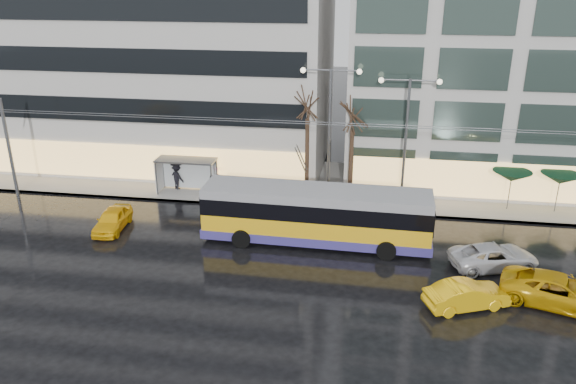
% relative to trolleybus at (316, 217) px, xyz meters
% --- Properties ---
extents(ground, '(140.00, 140.00, 0.00)m').
position_rel_trolleybus_xyz_m(ground, '(-1.87, -4.31, -1.65)').
color(ground, black).
rests_on(ground, ground).
extents(sidewalk, '(80.00, 10.00, 0.15)m').
position_rel_trolleybus_xyz_m(sidewalk, '(0.13, 9.69, -1.58)').
color(sidewalk, gray).
rests_on(sidewalk, ground).
extents(kerb, '(80.00, 0.10, 0.15)m').
position_rel_trolleybus_xyz_m(kerb, '(0.13, 4.74, -1.58)').
color(kerb, slate).
rests_on(kerb, ground).
extents(building_left, '(34.00, 14.00, 22.00)m').
position_rel_trolleybus_xyz_m(building_left, '(-17.87, 14.69, 9.50)').
color(building_left, '#B4B1AC').
rests_on(building_left, sidewalk).
extents(trolleybus, '(13.24, 5.30, 6.11)m').
position_rel_trolleybus_xyz_m(trolleybus, '(0.00, 0.00, 0.00)').
color(trolleybus, gold).
rests_on(trolleybus, ground).
extents(catenary, '(42.24, 5.12, 7.00)m').
position_rel_trolleybus_xyz_m(catenary, '(-0.87, 3.63, 2.60)').
color(catenary, '#595B60').
rests_on(catenary, ground).
extents(bus_shelter, '(4.20, 1.60, 2.51)m').
position_rel_trolleybus_xyz_m(bus_shelter, '(-10.26, 6.38, 0.31)').
color(bus_shelter, '#595B60').
rests_on(bus_shelter, sidewalk).
extents(street_lamp_near, '(3.96, 0.36, 9.03)m').
position_rel_trolleybus_xyz_m(street_lamp_near, '(0.13, 6.49, 4.34)').
color(street_lamp_near, '#595B60').
rests_on(street_lamp_near, sidewalk).
extents(street_lamp_far, '(3.96, 0.36, 8.53)m').
position_rel_trolleybus_xyz_m(street_lamp_far, '(5.13, 6.49, 4.06)').
color(street_lamp_far, '#595B60').
rests_on(street_lamp_far, sidewalk).
extents(tree_a, '(3.20, 3.20, 8.40)m').
position_rel_trolleybus_xyz_m(tree_a, '(-1.37, 6.69, 5.43)').
color(tree_a, black).
rests_on(tree_a, sidewalk).
extents(tree_b, '(3.20, 3.20, 7.70)m').
position_rel_trolleybus_xyz_m(tree_b, '(1.63, 6.89, 4.75)').
color(tree_b, black).
rests_on(tree_b, sidewalk).
extents(parasol_a, '(2.50, 2.50, 2.65)m').
position_rel_trolleybus_xyz_m(parasol_a, '(12.13, 6.69, 0.79)').
color(parasol_a, '#595B60').
rests_on(parasol_a, sidewalk).
extents(parasol_b, '(2.50, 2.50, 2.65)m').
position_rel_trolleybus_xyz_m(parasol_b, '(15.13, 6.69, 0.79)').
color(parasol_b, '#595B60').
rests_on(parasol_b, sidewalk).
extents(taxi_a, '(1.88, 3.99, 1.32)m').
position_rel_trolleybus_xyz_m(taxi_a, '(-12.60, -0.11, -0.99)').
color(taxi_a, yellow).
rests_on(taxi_a, ground).
extents(taxi_b, '(4.25, 2.83, 1.32)m').
position_rel_trolleybus_xyz_m(taxi_b, '(7.81, -5.71, -0.99)').
color(taxi_b, yellow).
rests_on(taxi_b, ground).
extents(taxi_c, '(5.86, 3.99, 1.49)m').
position_rel_trolleybus_xyz_m(taxi_c, '(12.22, -4.79, -0.91)').
color(taxi_c, '#D6A00B').
rests_on(taxi_c, ground).
extents(sedan_silver, '(5.11, 3.43, 1.30)m').
position_rel_trolleybus_xyz_m(sedan_silver, '(9.79, -1.48, -1.00)').
color(sedan_silver, silver).
rests_on(sedan_silver, ground).
extents(pedestrian_a, '(1.20, 1.21, 2.19)m').
position_rel_trolleybus_xyz_m(pedestrian_a, '(-7.48, 5.78, -0.06)').
color(pedestrian_a, black).
rests_on(pedestrian_a, sidewalk).
extents(pedestrian_b, '(0.91, 0.83, 1.52)m').
position_rel_trolleybus_xyz_m(pedestrian_b, '(-8.00, 5.95, -0.74)').
color(pedestrian_b, black).
rests_on(pedestrian_b, sidewalk).
extents(pedestrian_c, '(1.39, 1.21, 2.11)m').
position_rel_trolleybus_xyz_m(pedestrian_c, '(-10.85, 6.81, -0.38)').
color(pedestrian_c, black).
rests_on(pedestrian_c, sidewalk).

